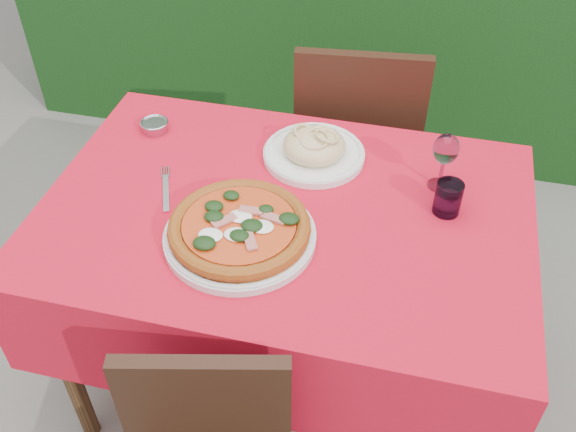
% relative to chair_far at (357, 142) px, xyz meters
% --- Properties ---
extents(ground, '(60.00, 60.00, 0.00)m').
position_rel_chair_far_xyz_m(ground, '(-0.10, -0.63, -0.53)').
color(ground, '#615E58').
rests_on(ground, ground).
extents(dining_table, '(1.26, 0.86, 0.75)m').
position_rel_chair_far_xyz_m(dining_table, '(-0.10, -0.63, 0.07)').
color(dining_table, '#4B2E18').
rests_on(dining_table, ground).
extents(chair_far, '(0.46, 0.46, 0.92)m').
position_rel_chair_far_xyz_m(chair_far, '(0.00, 0.00, 0.00)').
color(chair_far, black).
rests_on(chair_far, ground).
extents(pizza_plate, '(0.44, 0.44, 0.07)m').
position_rel_chair_far_xyz_m(pizza_plate, '(-0.18, -0.77, 0.25)').
color(pizza_plate, silver).
rests_on(pizza_plate, dining_table).
extents(pasta_plate, '(0.29, 0.29, 0.08)m').
position_rel_chair_far_xyz_m(pasta_plate, '(-0.07, -0.41, 0.25)').
color(pasta_plate, white).
rests_on(pasta_plate, dining_table).
extents(water_glass, '(0.07, 0.07, 0.09)m').
position_rel_chair_far_xyz_m(water_glass, '(0.30, -0.55, 0.26)').
color(water_glass, silver).
rests_on(water_glass, dining_table).
extents(wine_glass, '(0.07, 0.07, 0.17)m').
position_rel_chair_far_xyz_m(wine_glass, '(0.28, -0.45, 0.34)').
color(wine_glass, silver).
rests_on(wine_glass, dining_table).
extents(fork, '(0.10, 0.20, 0.01)m').
position_rel_chair_far_xyz_m(fork, '(-0.42, -0.66, 0.22)').
color(fork, silver).
rests_on(fork, dining_table).
extents(steel_ramekin, '(0.08, 0.08, 0.03)m').
position_rel_chair_far_xyz_m(steel_ramekin, '(-0.56, -0.39, 0.23)').
color(steel_ramekin, '#B0B0B7').
rests_on(steel_ramekin, dining_table).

